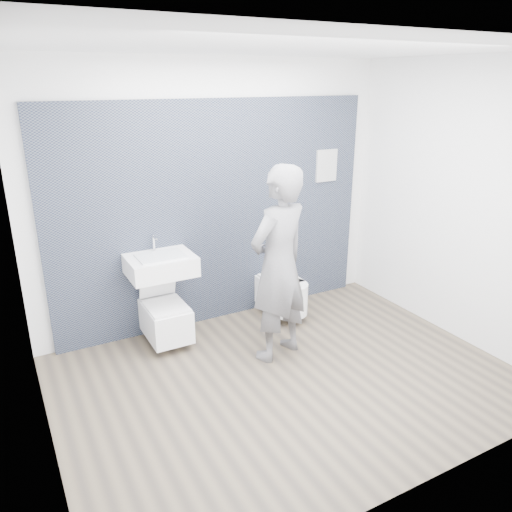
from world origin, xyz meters
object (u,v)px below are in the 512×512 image
washbasin (161,265)px  toilet_square (166,318)px  toilet_rounded (284,294)px  visitor (279,265)px

washbasin → toilet_square: (0.00, -0.04, -0.57)m
toilet_rounded → visitor: visitor is taller
toilet_square → toilet_rounded: toilet_square is taller
washbasin → visitor: bearing=-41.2°
washbasin → visitor: visitor is taller
toilet_square → toilet_rounded: bearing=-2.2°
visitor → washbasin: bearing=-58.6°
toilet_rounded → visitor: size_ratio=0.36×
washbasin → toilet_rounded: washbasin is taller
toilet_square → visitor: (0.89, -0.74, 0.67)m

